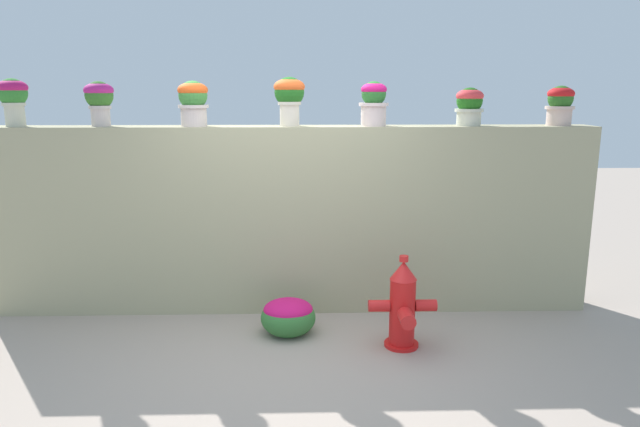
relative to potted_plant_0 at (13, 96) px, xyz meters
name	(u,v)px	position (x,y,z in m)	size (l,w,h in m)	color
ground_plane	(288,360)	(2.66, -1.21, -2.19)	(24.00, 24.00, 0.00)	#A29284
stone_wall	(290,219)	(2.66, 0.02, -1.24)	(6.09, 0.40, 1.90)	tan
potted_plant_0	(13,96)	(0.00, 0.00, 0.00)	(0.29, 0.29, 0.46)	beige
potted_plant_1	(99,98)	(0.82, 0.02, -0.02)	(0.28, 0.28, 0.43)	beige
potted_plant_2	(193,100)	(1.73, -0.02, -0.04)	(0.29, 0.29, 0.44)	beige
potted_plant_3	(289,95)	(2.67, 0.00, 0.01)	(0.31, 0.31, 0.47)	beige
potted_plant_4	(374,101)	(3.49, -0.02, -0.05)	(0.29, 0.29, 0.43)	beige
potted_plant_5	(469,104)	(4.45, 0.01, -0.08)	(0.28, 0.28, 0.37)	beige
potted_plant_6	(560,103)	(5.36, 0.01, -0.07)	(0.28, 0.28, 0.39)	beige
fire_hydrant	(403,307)	(3.67, -0.98, -1.81)	(0.60, 0.47, 0.84)	red
flower_bush_left	(288,315)	(2.65, -0.68, -2.01)	(0.51, 0.46, 0.35)	#367434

